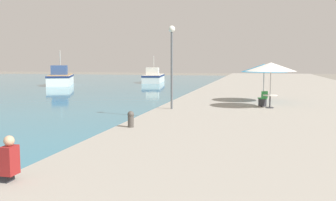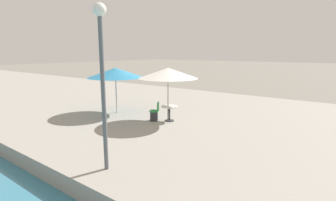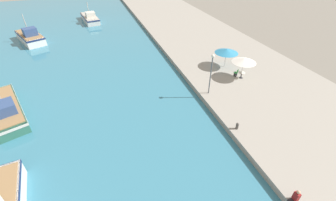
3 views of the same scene
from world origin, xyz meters
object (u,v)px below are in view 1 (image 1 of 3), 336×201
Objects in this scene: fishing_boat_distant at (154,77)px; cafe_umbrella_white at (264,68)px; cafe_chair_left at (263,101)px; person_at_quay at (8,161)px; cafe_table at (270,99)px; fishing_boat_far at (61,78)px; cafe_umbrella_pink at (271,67)px; mooring_bollard at (131,119)px; lamppost at (172,53)px.

cafe_umbrella_white is at bearing -70.57° from fishing_boat_distant.
person_at_quay reaches higher than cafe_chair_left.
cafe_table is at bearing -84.45° from cafe_umbrella_white.
fishing_boat_far reaches higher than cafe_umbrella_pink.
fishing_boat_far is 2.82× the size of cafe_umbrella_pink.
mooring_bollard is 0.14× the size of lamppost.
cafe_table is 9.55m from mooring_bollard.
fishing_boat_far is 35.24m from cafe_umbrella_pink.
cafe_umbrella_white is 3.31× the size of cafe_chair_left.
cafe_umbrella_pink is at bearing 89.57° from cafe_table.
lamppost is at bearing -73.46° from fishing_boat_far.
fishing_boat_far is at bearing 106.19° from cafe_chair_left.
fishing_boat_far is 12.19× the size of mooring_bollard.
lamppost reaches higher than cafe_chair_left.
fishing_boat_distant reaches higher than cafe_umbrella_white.
cafe_umbrella_white is at bearing 56.10° from cafe_chair_left.
fishing_boat_distant reaches higher than cafe_umbrella_pink.
person_at_quay reaches higher than mooring_bollard.
mooring_bollard is (-5.26, -11.14, -1.85)m from cafe_umbrella_white.
fishing_boat_far is 37.41m from mooring_bollard.
cafe_umbrella_white is 3.76× the size of cafe_table.
mooring_bollard is at bearing -154.57° from cafe_chair_left.
cafe_chair_left is at bearing 126.94° from cafe_umbrella_pink.
cafe_umbrella_pink is at bearing -72.59° from fishing_boat_distant.
cafe_umbrella_pink is 9.82m from mooring_bollard.
fishing_boat_distant is 41.70m from mooring_bollard.
person_at_quay is at bearing -111.71° from cafe_umbrella_pink.
cafe_chair_left is (-0.39, 0.61, -0.21)m from cafe_table.
lamppost is (-4.98, -5.12, 0.90)m from cafe_umbrella_white.
fishing_boat_far is at bearing 138.52° from cafe_table.
cafe_chair_left is (15.72, -31.99, 0.10)m from fishing_boat_distant.
mooring_bollard is 6.62m from lamppost.
fishing_boat_distant is at bearing 116.37° from cafe_umbrella_pink.
lamppost is (0.63, 13.10, 2.64)m from person_at_quay.
fishing_boat_far reaches higher than cafe_chair_left.
fishing_boat_far reaches higher than fishing_boat_distant.
fishing_boat_distant is at bearing 83.51° from cafe_chair_left.
lamppost reaches higher than cafe_table.
fishing_boat_distant reaches higher than cafe_chair_left.
person_at_quay is (-5.55, -15.44, 0.13)m from cafe_chair_left.
cafe_umbrella_white is at bearing -60.96° from fishing_boat_far.
fishing_boat_far is 13.84m from fishing_boat_distant.
lamppost is (-4.92, -2.34, 2.77)m from cafe_chair_left.
cafe_chair_left is at bearing 122.66° from cafe_table.
cafe_umbrella_white reaches higher than mooring_bollard.
mooring_bollard is at bearing -125.83° from cafe_table.
cafe_umbrella_white is 12.46m from mooring_bollard.
person_at_quay is at bearing -142.43° from cafe_chair_left.
cafe_umbrella_pink is 3.32m from cafe_umbrella_white.
mooring_bollard is at bearing -115.28° from cafe_umbrella_white.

